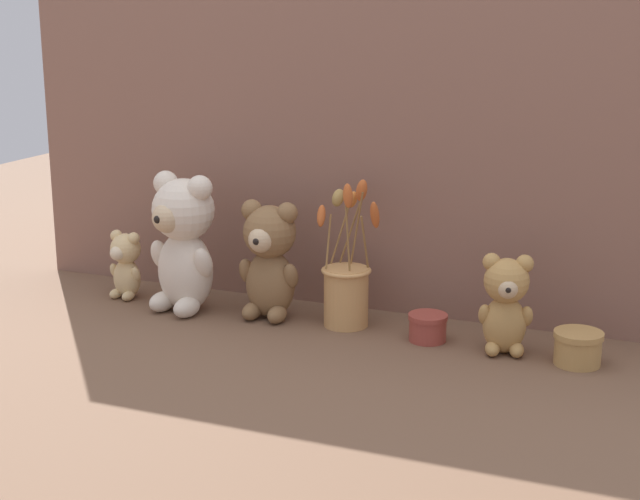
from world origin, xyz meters
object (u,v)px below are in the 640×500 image
object	(u,v)px
teddy_bear_tiny	(126,263)
decorative_tin_short	(578,348)
teddy_bear_small	(506,302)
teddy_bear_medium	(269,258)
teddy_bear_large	(183,240)
flower_vase	(347,286)
decorative_tin_tall	(428,327)

from	to	relation	value
teddy_bear_tiny	decorative_tin_short	world-z (taller)	teddy_bear_tiny
teddy_bear_small	teddy_bear_medium	bearing A→B (deg)	177.65
teddy_bear_large	flower_vase	bearing A→B (deg)	6.30
teddy_bear_tiny	flower_vase	xyz separation A→B (m)	(0.54, 0.01, 0.00)
teddy_bear_small	teddy_bear_tiny	xyz separation A→B (m)	(-0.89, 0.03, -0.02)
decorative_tin_tall	decorative_tin_short	world-z (taller)	decorative_tin_short
teddy_bear_large	decorative_tin_short	distance (m)	0.87
teddy_bear_large	decorative_tin_tall	bearing A→B (deg)	1.33
teddy_bear_large	decorative_tin_short	xyz separation A→B (m)	(0.86, -0.01, -0.13)
teddy_bear_large	teddy_bear_tiny	xyz separation A→B (m)	(-0.17, 0.03, -0.08)
teddy_bear_medium	flower_vase	size ratio (longest dim) A/B	0.83
teddy_bear_medium	teddy_bear_small	bearing A→B (deg)	-2.35
teddy_bear_medium	decorative_tin_tall	size ratio (longest dim) A/B	3.22
teddy_bear_small	decorative_tin_tall	xyz separation A→B (m)	(-0.16, 0.01, -0.08)
teddy_bear_medium	flower_vase	xyz separation A→B (m)	(0.17, 0.01, -0.05)
teddy_bear_small	decorative_tin_short	size ratio (longest dim) A/B	2.12
flower_vase	decorative_tin_short	xyz separation A→B (m)	(0.49, -0.05, -0.05)
teddy_bear_tiny	flower_vase	distance (m)	0.54
teddy_bear_large	flower_vase	distance (m)	0.38
flower_vase	teddy_bear_large	bearing A→B (deg)	-173.70
teddy_bear_large	teddy_bear_tiny	size ratio (longest dim) A/B	1.95
teddy_bear_medium	flower_vase	distance (m)	0.18
teddy_bear_medium	decorative_tin_short	world-z (taller)	teddy_bear_medium
teddy_bear_tiny	decorative_tin_tall	size ratio (longest dim) A/B	1.97
decorative_tin_tall	teddy_bear_large	bearing A→B (deg)	-178.67
teddy_bear_small	decorative_tin_tall	world-z (taller)	teddy_bear_small
teddy_bear_small	decorative_tin_tall	distance (m)	0.18
flower_vase	decorative_tin_tall	distance (m)	0.20
decorative_tin_tall	flower_vase	bearing A→B (deg)	171.56
teddy_bear_medium	flower_vase	world-z (taller)	flower_vase
teddy_bear_tiny	decorative_tin_short	distance (m)	1.03
decorative_tin_tall	decorative_tin_short	xyz separation A→B (m)	(0.30, -0.02, 0.00)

